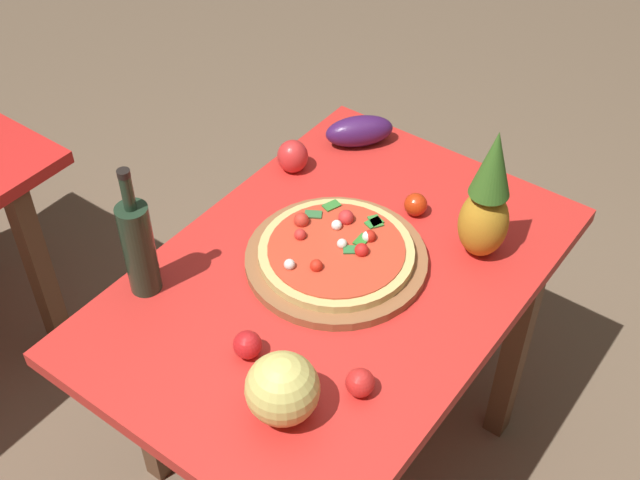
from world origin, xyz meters
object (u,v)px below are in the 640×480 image
Objects in this scene: pizza at (336,250)px; tomato_at_corner at (416,205)px; pineapple_left at (487,202)px; melon at (282,389)px; eggplant at (359,131)px; display_table at (335,302)px; pizza_board at (336,259)px; tomato_beside_pepper at (360,383)px; tomato_near_board at (247,345)px; wine_bottle at (139,246)px; bell_pepper at (293,156)px.

pizza is 6.26× the size of tomato_at_corner.
melon is at bearing 172.12° from pineapple_left.
eggplant is 3.24× the size of tomato_at_corner.
pizza_board is at bearing 32.89° from display_table.
display_table is 0.45m from melon.
tomato_beside_pepper is 0.98× the size of tomato_near_board.
pizza is 1.08× the size of wine_bottle.
melon is 1.63× the size of bell_pepper.
wine_bottle is 1.78× the size of eggplant.
eggplant is 3.15× the size of tomato_beside_pepper.
display_table is 0.12m from pizza_board.
melon is (-0.43, -0.17, 0.07)m from pizza_board.
bell_pepper is at bearing 48.27° from tomato_beside_pepper.
pizza_board is at bearing 21.83° from melon.
pineapple_left is at bearing -111.46° from eggplant.
wine_bottle is 0.80m from eggplant.
pizza is 0.50m from eggplant.
tomato_near_board is (-0.35, -0.01, 0.02)m from pizza_board.
eggplant is at bearing -21.56° from bell_pepper.
melon reaches higher than display_table.
pineapple_left reaches higher than pizza.
display_table is 12.85× the size of bell_pepper.
pizza_board is 7.15× the size of tomato_beside_pepper.
display_table is 19.95× the size of tomato_at_corner.
tomato_near_board is at bearing -150.58° from bell_pepper.
bell_pepper reaches higher than pizza.
eggplant reaches higher than pizza.
tomato_near_board is at bearing -178.00° from pizza_board.
display_table is 0.46m from bell_pepper.
wine_bottle is 5.77× the size of tomato_at_corner.
pizza is 0.40m from bell_pepper.
tomato_beside_pepper is (-0.53, -0.59, -0.01)m from bell_pepper.
pineapple_left is 2.36× the size of melon.
display_table is 19.40× the size of tomato_beside_pepper.
melon is at bearing -159.35° from display_table.
tomato_beside_pepper is at bearing -137.05° from pizza.
pineapple_left is (0.25, -0.26, 0.15)m from pizza_board.
pineapple_left is (0.25, -0.27, 0.12)m from pizza.
wine_bottle reaches higher than display_table.
bell_pepper is at bearing 53.67° from pizza.
bell_pepper is at bearing 53.56° from pizza_board.
tomato_at_corner is at bearing 82.03° from pineapple_left.
pizza_board is 0.40m from bell_pepper.
tomato_near_board is (-0.80, -0.25, -0.01)m from eggplant.
tomato_beside_pepper is (0.05, -0.59, -0.10)m from wine_bottle.
wine_bottle is 0.60m from tomato_beside_pepper.
tomato_near_board is at bearing 177.86° from display_table.
pizza_board reaches higher than display_table.
pizza_board is 0.39m from pineapple_left.
tomato_at_corner is at bearing -12.57° from pizza.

